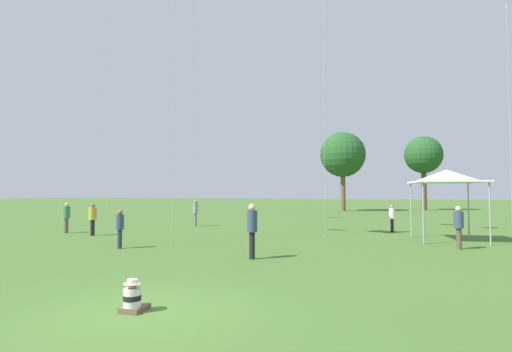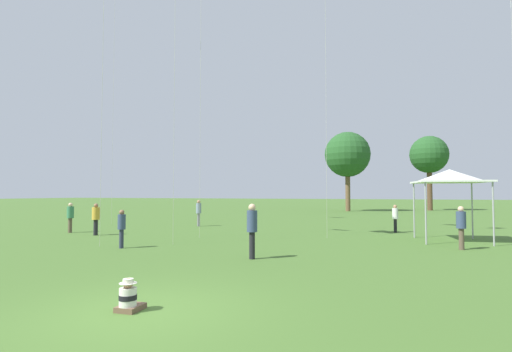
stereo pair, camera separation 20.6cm
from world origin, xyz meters
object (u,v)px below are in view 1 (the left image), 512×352
Objects in this scene: person_standing_3 at (252,226)px; distant_tree_1 at (423,155)px; person_standing_4 at (392,216)px; person_standing_1 at (93,217)px; seated_toddler at (133,298)px; person_standing_2 at (459,224)px; person_standing_7 at (67,215)px; canopy_tent at (447,177)px; person_standing_6 at (120,225)px; distant_tree_0 at (343,155)px; person_standing_5 at (195,211)px.

distant_tree_1 is at bearing 69.37° from person_standing_3.
distant_tree_1 reaches higher than person_standing_4.
person_standing_1 is at bearing -114.89° from distant_tree_1.
seated_toddler is 13.21m from person_standing_2.
person_standing_7 is 19.83m from canopy_tent.
person_standing_6 is at bearing 125.34° from person_standing_2.
person_standing_2 reaches higher than seated_toddler.
person_standing_3 is at bearing 135.17° from person_standing_4.
person_standing_6 is (-10.16, -10.61, -0.01)m from person_standing_4.
person_standing_4 is (4.30, 11.24, -0.18)m from person_standing_3.
person_standing_4 is at bearing 85.65° from person_standing_7.
person_standing_6 is 14.61m from canopy_tent.
person_standing_2 is 34.40m from distant_tree_0.
person_standing_3 is at bearing 143.15° from person_standing_5.
person_standing_2 is 6.82m from person_standing_4.
person_standing_6 reaches higher than seated_toddler.
person_standing_2 is at bearing 55.12° from seated_toddler.
canopy_tent reaches higher than person_standing_1.
distant_tree_0 reaches higher than person_standing_3.
canopy_tent is 36.10m from distant_tree_1.
person_standing_1 is 0.98× the size of person_standing_2.
person_standing_1 is 1.00× the size of person_standing_7.
person_standing_3 is 0.19× the size of distant_tree_1.
person_standing_6 is (4.54, -3.56, -0.06)m from person_standing_1.
seated_toddler is 50.94m from distant_tree_1.
person_standing_3 reaches higher than person_standing_1.
person_standing_3 is at bearing 44.35° from person_standing_7.
person_standing_3 is 12.03m from person_standing_4.
person_standing_6 is at bearing 112.35° from person_standing_4.
distant_tree_1 is at bearing 88.26° from canopy_tent.
person_standing_3 is at bearing 125.45° from person_standing_1.
person_standing_6 is (-5.86, 0.63, -0.19)m from person_standing_3.
person_standing_2 is at bearing 178.25° from person_standing_4.
person_standing_2 is at bearing 65.31° from person_standing_7.
person_standing_2 is at bearing 174.51° from person_standing_5.
seated_toddler is at bearing 142.22° from person_standing_4.
person_standing_4 is 12.42m from person_standing_5.
person_standing_2 is at bearing 149.79° from person_standing_1.
person_standing_5 is 0.18× the size of distant_tree_1.
person_standing_1 is 43.81m from distant_tree_1.
person_standing_6 is at bearing 33.81° from person_standing_7.
person_standing_5 is (-12.42, -0.08, 0.12)m from person_standing_4.
person_standing_3 is (0.04, 6.32, 0.86)m from seated_toddler.
person_standing_4 is 14.69m from person_standing_6.
person_standing_7 is (-2.35, 0.61, 0.00)m from person_standing_1.
person_standing_2 is at bearing -87.80° from canopy_tent.
person_standing_5 is (-8.08, 17.48, 0.80)m from seated_toddler.
person_standing_3 reaches higher than person_standing_4.
person_standing_2 is 0.97× the size of person_standing_5.
canopy_tent is (19.52, 2.90, 1.99)m from person_standing_7.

